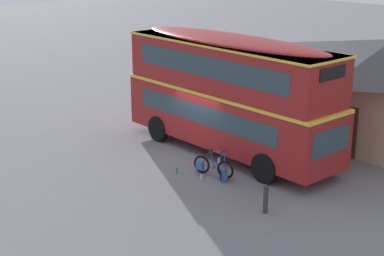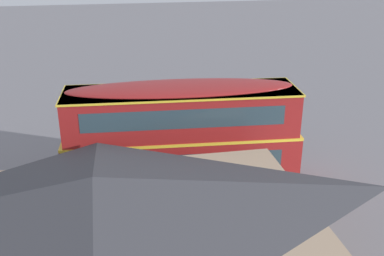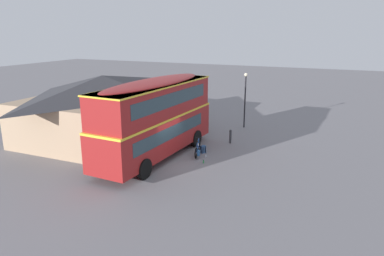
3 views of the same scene
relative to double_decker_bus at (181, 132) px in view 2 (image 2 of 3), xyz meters
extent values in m
plane|color=slate|center=(-0.58, -1.03, -2.64)|extent=(120.00, 120.00, 0.00)
cylinder|color=black|center=(3.11, 1.04, -2.09)|extent=(1.11, 0.33, 1.10)
cylinder|color=black|center=(2.99, -1.34, -2.09)|extent=(1.11, 0.33, 1.10)
cylinder|color=black|center=(-3.00, 1.34, -2.09)|extent=(1.11, 0.33, 1.10)
cylinder|color=black|center=(-3.12, -1.04, -2.09)|extent=(1.11, 0.33, 1.10)
cube|color=maroon|center=(-0.01, 0.00, -1.13)|extent=(9.98, 2.98, 2.10)
cube|color=yellow|center=(-0.01, 0.00, -0.05)|extent=(10.00, 3.00, 0.12)
cube|color=maroon|center=(-0.01, 0.00, 0.93)|extent=(9.68, 2.92, 1.90)
ellipsoid|color=maroon|center=(-0.01, 0.00, 1.96)|extent=(9.48, 2.86, 0.36)
cube|color=#2D424C|center=(4.90, -0.24, -0.88)|extent=(0.16, 2.05, 0.90)
cube|color=black|center=(4.78, -0.24, 1.46)|extent=(0.13, 1.38, 0.44)
cube|color=#2D424C|center=(-0.27, -1.23, -0.83)|extent=(7.69, 0.42, 0.76)
cube|color=#2D424C|center=(-0.07, -1.21, 1.08)|extent=(8.09, 0.44, 0.80)
cube|color=#2D424C|center=(-0.14, 1.25, -0.83)|extent=(7.69, 0.42, 0.76)
cube|color=#2D424C|center=(0.05, 1.21, 1.08)|extent=(8.09, 0.44, 0.80)
cube|color=yellow|center=(-0.01, 0.00, 1.84)|extent=(9.79, 3.00, 0.08)
torus|color=black|center=(1.77, -2.07, -2.30)|extent=(0.68, 0.23, 0.68)
torus|color=black|center=(0.79, -2.29, -2.30)|extent=(0.68, 0.23, 0.68)
cylinder|color=#B2B2B7|center=(1.77, -2.07, -2.30)|extent=(0.07, 0.11, 0.05)
cylinder|color=#B2B2B7|center=(0.79, -2.29, -2.30)|extent=(0.07, 0.11, 0.05)
cylinder|color=#234C99|center=(1.51, -2.13, -2.00)|extent=(0.45, 0.14, 0.74)
cylinder|color=#234C99|center=(1.44, -2.15, -1.67)|extent=(0.56, 0.16, 0.09)
cylinder|color=#234C99|center=(1.23, -2.19, -2.03)|extent=(0.18, 0.07, 0.67)
cylinder|color=#234C99|center=(1.05, -2.24, -2.33)|extent=(0.52, 0.14, 0.09)
cylinder|color=#234C99|center=(0.98, -2.25, -2.00)|extent=(0.40, 0.11, 0.62)
cylinder|color=#234C99|center=(1.75, -2.08, -1.97)|extent=(0.10, 0.05, 0.66)
cylinder|color=black|center=(1.72, -2.08, -1.59)|extent=(0.13, 0.45, 0.03)
ellipsoid|color=black|center=(1.15, -2.21, -1.67)|extent=(0.28, 0.15, 0.06)
cube|color=#2D609E|center=(0.84, -2.45, -2.28)|extent=(0.30, 0.20, 0.32)
cylinder|color=silver|center=(1.51, -2.13, -2.00)|extent=(0.07, 0.07, 0.18)
cube|color=#2D4C7A|center=(1.92, -2.31, -2.41)|extent=(0.37, 0.34, 0.48)
ellipsoid|color=#2D4C7A|center=(1.92, -2.31, -2.17)|extent=(0.35, 0.32, 0.10)
cube|color=navy|center=(1.98, -2.21, -2.48)|extent=(0.20, 0.15, 0.17)
cylinder|color=black|center=(1.78, -2.35, -2.41)|extent=(0.05, 0.05, 0.38)
cylinder|color=black|center=(1.93, -2.45, -2.41)|extent=(0.05, 0.05, 0.38)
cylinder|color=green|center=(0.22, -3.02, -2.55)|extent=(0.08, 0.08, 0.20)
cylinder|color=black|center=(0.22, -3.02, -2.43)|extent=(0.05, 0.05, 0.03)
cylinder|color=silver|center=(1.23, -2.75, -2.54)|extent=(0.08, 0.08, 0.21)
cylinder|color=black|center=(1.23, -2.75, -2.42)|extent=(0.05, 0.05, 0.03)
pyramid|color=#38383D|center=(3.39, 6.47, 1.04)|extent=(13.01, 7.44, 1.28)
cube|color=#3D2319|center=(3.44, 3.04, -1.59)|extent=(1.10, 0.06, 2.10)
cube|color=#2D424C|center=(0.32, 2.99, -0.97)|extent=(1.10, 0.06, 0.90)
cube|color=#2D424C|center=(6.56, 3.09, -0.97)|extent=(1.10, 0.06, 0.90)
cylinder|color=#333338|center=(4.58, -3.23, -2.22)|extent=(0.16, 0.16, 0.85)
sphere|color=#333338|center=(4.58, -3.23, -1.75)|extent=(0.16, 0.16, 0.16)
camera|label=1|loc=(15.12, -16.60, 5.54)|focal=54.75mm
camera|label=2|loc=(2.55, 17.66, 7.71)|focal=42.80mm
camera|label=3|loc=(-17.96, -10.48, 4.90)|focal=33.35mm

